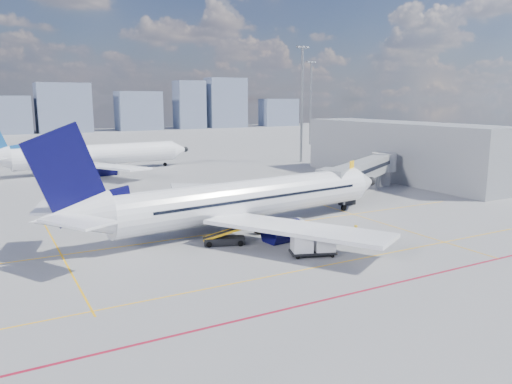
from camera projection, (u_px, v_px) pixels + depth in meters
The scene contains 13 objects.
ground at pixel (293, 247), 48.09m from camera, with size 420.00×420.00×0.00m, color gray.
apron_markings at pixel (312, 259), 44.45m from camera, with size 90.00×35.12×0.01m.
jet_bridge at pixel (365, 170), 73.14m from camera, with size 23.55×15.78×6.30m.
terminal_block at pixel (402, 151), 88.56m from camera, with size 10.00×42.00×10.00m.
floodlight_mast_ne at pixel (302, 101), 111.00m from camera, with size 3.20×0.61×25.45m.
floodlight_mast_far at pixel (311, 101), 153.95m from camera, with size 3.20×0.61×25.45m.
distant_skyline at pixel (28, 107), 206.24m from camera, with size 254.39×14.54×30.77m.
main_aircraft at pixel (238, 201), 53.70m from camera, with size 42.91×37.30×12.56m.
second_aircraft at pixel (89, 156), 96.58m from camera, with size 42.12×36.65×12.31m.
baggage_tug at pixel (324, 237), 49.13m from camera, with size 2.16×1.69×1.34m.
cargo_dolly at pixel (313, 243), 45.07m from camera, with size 4.48×3.13×2.25m.
belt_loader at pixel (226, 239), 48.62m from camera, with size 5.71×3.19×2.33m.
ramp_worker at pixel (356, 235), 48.55m from camera, with size 0.73×0.48×2.01m, color gold.
Camera 1 is at (-25.58, -38.77, 13.99)m, focal length 35.00 mm.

